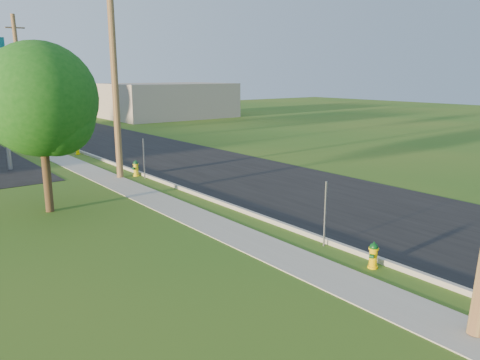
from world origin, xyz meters
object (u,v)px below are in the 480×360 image
utility_pole_mid (115,76)px  hydrant_far (77,149)px  utility_pole_far (20,78)px  hydrant_near (373,255)px  tree_verge (44,104)px  hydrant_mid (136,168)px

utility_pole_mid → hydrant_far: (0.72, 8.21, -4.57)m
utility_pole_far → hydrant_near: (0.66, -32.71, -4.44)m
utility_pole_far → utility_pole_mid: bearing=-90.0°
utility_pole_far → tree_verge: (-4.46, -22.01, -0.79)m
hydrant_mid → hydrant_far: hydrant_mid is taller
tree_verge → hydrant_mid: size_ratio=7.60×
hydrant_near → hydrant_far: (0.06, 22.92, 0.02)m
utility_pole_far → hydrant_mid: 18.71m
utility_pole_far → hydrant_near: size_ratio=12.97×
hydrant_near → utility_pole_mid: bearing=92.6°
hydrant_near → hydrant_mid: bearing=89.5°
tree_verge → hydrant_near: size_ratio=8.52×
utility_pole_far → hydrant_near: bearing=-88.8°
hydrant_near → hydrant_far: hydrant_far is taller
utility_pole_far → tree_verge: 22.47m
utility_pole_mid → hydrant_near: size_ratio=13.38×
tree_verge → hydrant_mid: bearing=36.2°
tree_verge → hydrant_far: 13.77m
hydrant_far → hydrant_near: bearing=-90.2°
tree_verge → utility_pole_far: bearing=78.5°
utility_pole_mid → hydrant_far: 9.43m
utility_pole_mid → tree_verge: (-4.46, -4.01, -0.94)m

